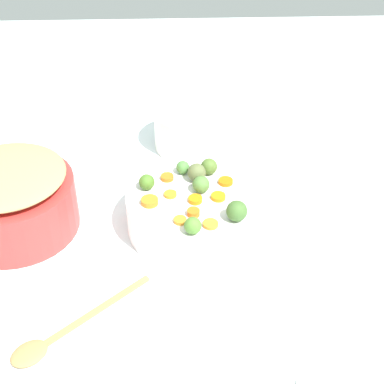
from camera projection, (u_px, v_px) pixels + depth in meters
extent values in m
cube|color=white|center=(180.00, 230.00, 1.24)|extent=(2.40, 2.40, 0.02)
cylinder|color=white|center=(192.00, 212.00, 1.21)|extent=(0.27, 0.27, 0.08)
cylinder|color=red|center=(13.00, 205.00, 1.20)|extent=(0.26, 0.26, 0.11)
ellipsoid|color=tan|center=(6.00, 176.00, 1.15)|extent=(0.24, 0.24, 0.04)
cylinder|color=orange|center=(226.00, 182.00, 1.21)|extent=(0.04, 0.04, 0.01)
cylinder|color=orange|center=(218.00, 197.00, 1.17)|extent=(0.04, 0.04, 0.01)
cylinder|color=orange|center=(193.00, 213.00, 1.13)|extent=(0.03, 0.03, 0.01)
cylinder|color=orange|center=(195.00, 199.00, 1.16)|extent=(0.04, 0.04, 0.01)
cylinder|color=orange|center=(150.00, 201.00, 1.16)|extent=(0.04, 0.04, 0.01)
cylinder|color=orange|center=(181.00, 220.00, 1.11)|extent=(0.03, 0.03, 0.01)
cylinder|color=orange|center=(210.00, 224.00, 1.10)|extent=(0.04, 0.04, 0.01)
cylinder|color=orange|center=(167.00, 177.00, 1.22)|extent=(0.04, 0.04, 0.01)
cylinder|color=orange|center=(170.00, 194.00, 1.18)|extent=(0.03, 0.03, 0.01)
sphere|color=#4B7828|center=(147.00, 182.00, 1.19)|extent=(0.03, 0.03, 0.03)
sphere|color=#4F863E|center=(183.00, 167.00, 1.24)|extent=(0.03, 0.03, 0.03)
sphere|color=#527E39|center=(201.00, 184.00, 1.18)|extent=(0.04, 0.04, 0.04)
sphere|color=#5F6B3D|center=(197.00, 172.00, 1.21)|extent=(0.04, 0.04, 0.04)
sphere|color=#446B2E|center=(237.00, 211.00, 1.11)|extent=(0.04, 0.04, 0.04)
sphere|color=#558532|center=(193.00, 226.00, 1.08)|extent=(0.03, 0.03, 0.03)
sphere|color=#51702D|center=(209.00, 166.00, 1.23)|extent=(0.04, 0.04, 0.04)
cube|color=tan|center=(97.00, 311.00, 1.04)|extent=(0.18, 0.16, 0.01)
ellipsoid|color=tan|center=(29.00, 353.00, 0.97)|extent=(0.08, 0.08, 0.01)
cylinder|color=white|center=(191.00, 128.00, 1.46)|extent=(0.18, 0.18, 0.10)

